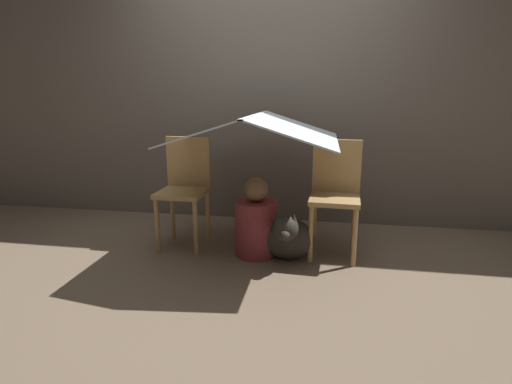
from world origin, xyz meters
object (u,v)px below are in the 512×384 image
Objects in this scene: person_front at (256,223)px; chair_left at (185,186)px; dog at (287,237)px; chair_right at (335,192)px.

chair_left is at bearing 168.11° from person_front.
person_front is at bearing 161.45° from dog.
dog is (-0.35, -0.22, -0.31)m from chair_right.
chair_right is at bearing 12.32° from person_front.
chair_right is at bearing 0.99° from chair_left.
person_front is 0.27m from dog.
chair_right reaches higher than person_front.
chair_right reaches higher than dog.
chair_left reaches higher than person_front.
chair_left is at bearing -176.92° from chair_right.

